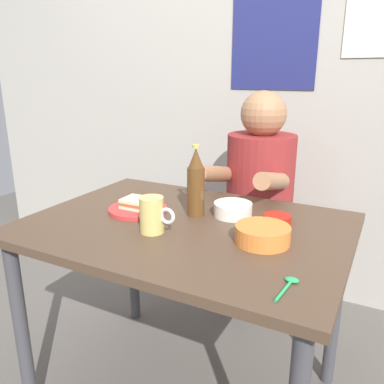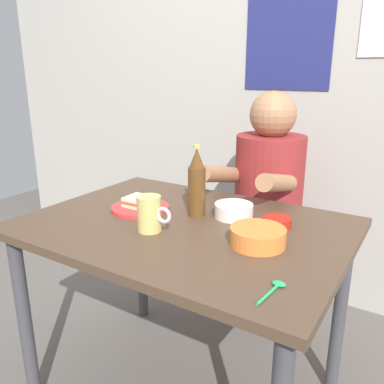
{
  "view_description": "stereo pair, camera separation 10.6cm",
  "coord_description": "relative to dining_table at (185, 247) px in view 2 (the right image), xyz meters",
  "views": [
    {
      "loc": [
        0.61,
        -1.12,
        1.24
      ],
      "look_at": [
        0.0,
        0.05,
        0.84
      ],
      "focal_mm": 36.69,
      "sensor_mm": 36.0,
      "label": 1
    },
    {
      "loc": [
        0.7,
        -1.07,
        1.24
      ],
      "look_at": [
        0.0,
        0.05,
        0.84
      ],
      "focal_mm": 36.69,
      "sensor_mm": 36.0,
      "label": 2
    }
  ],
  "objects": [
    {
      "name": "sandwich",
      "position": [
        -0.22,
        0.03,
        0.13
      ],
      "size": [
        0.11,
        0.09,
        0.04
      ],
      "color": "beige",
      "rests_on": "plate_orange"
    },
    {
      "name": "beer_mug",
      "position": [
        -0.06,
        -0.12,
        0.15
      ],
      "size": [
        0.13,
        0.08,
        0.12
      ],
      "color": "#D1BC66",
      "rests_on": "dining_table"
    },
    {
      "name": "soup_bowl_orange",
      "position": [
        0.29,
        -0.04,
        0.12
      ],
      "size": [
        0.17,
        0.17,
        0.05
      ],
      "color": "orange",
      "rests_on": "dining_table"
    },
    {
      "name": "wall_back",
      "position": [
        0.0,
        1.05,
        0.65
      ],
      "size": [
        4.4,
        0.09,
        2.6
      ],
      "color": "#ADA89E",
      "rests_on": "ground"
    },
    {
      "name": "person_seated",
      "position": [
        0.06,
        0.62,
        0.12
      ],
      "size": [
        0.33,
        0.56,
        0.72
      ],
      "color": "maroon",
      "rests_on": "stool"
    },
    {
      "name": "spoon",
      "position": [
        0.43,
        -0.25,
        0.1
      ],
      "size": [
        0.04,
        0.12,
        0.01
      ],
      "color": "#26A559",
      "rests_on": "dining_table"
    },
    {
      "name": "plate_orange",
      "position": [
        -0.22,
        0.03,
        0.1
      ],
      "size": [
        0.22,
        0.22,
        0.01
      ],
      "primitive_type": "cylinder",
      "color": "red",
      "rests_on": "dining_table"
    },
    {
      "name": "dining_table",
      "position": [
        0.0,
        0.0,
        0.0
      ],
      "size": [
        1.1,
        0.8,
        0.74
      ],
      "color": "#4C3828",
      "rests_on": "ground"
    },
    {
      "name": "stool",
      "position": [
        0.06,
        0.63,
        -0.3
      ],
      "size": [
        0.34,
        0.34,
        0.45
      ],
      "color": "#4C4C51",
      "rests_on": "ground"
    },
    {
      "name": "rice_bowl_white",
      "position": [
        0.12,
        0.14,
        0.12
      ],
      "size": [
        0.14,
        0.14,
        0.05
      ],
      "color": "silver",
      "rests_on": "dining_table"
    },
    {
      "name": "beer_bottle",
      "position": [
        -0.01,
        0.09,
        0.21
      ],
      "size": [
        0.06,
        0.06,
        0.26
      ],
      "color": "#593819",
      "rests_on": "dining_table"
    },
    {
      "name": "sambal_bowl_red",
      "position": [
        0.29,
        0.14,
        0.11
      ],
      "size": [
        0.1,
        0.1,
        0.03
      ],
      "color": "#B21E14",
      "rests_on": "dining_table"
    }
  ]
}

